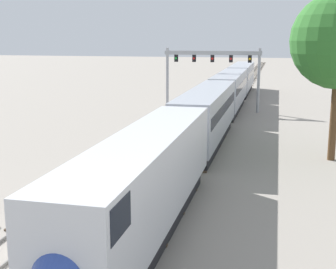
% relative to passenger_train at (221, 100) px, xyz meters
% --- Properties ---
extents(ground_plane, '(400.00, 400.00, 0.00)m').
position_rel_passenger_train_xyz_m(ground_plane, '(-2.00, -32.52, -2.60)').
color(ground_plane, gray).
extents(track_main, '(2.60, 200.00, 0.16)m').
position_rel_passenger_train_xyz_m(track_main, '(0.00, 27.48, -2.54)').
color(track_main, slate).
rests_on(track_main, ground).
extents(track_near, '(2.60, 160.00, 0.16)m').
position_rel_passenger_train_xyz_m(track_near, '(-5.50, 7.48, -2.54)').
color(track_near, slate).
rests_on(track_near, ground).
extents(passenger_train, '(3.04, 78.04, 4.80)m').
position_rel_passenger_train_xyz_m(passenger_train, '(0.00, 0.00, 0.00)').
color(passenger_train, silver).
rests_on(passenger_train, ground).
extents(signal_gantry, '(12.10, 0.49, 7.87)m').
position_rel_passenger_train_xyz_m(signal_gantry, '(-2.25, 9.13, 3.19)').
color(signal_gantry, '#999BA0').
rests_on(signal_gantry, ground).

